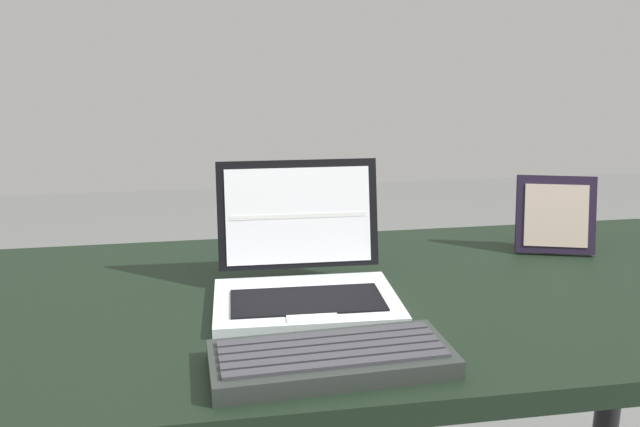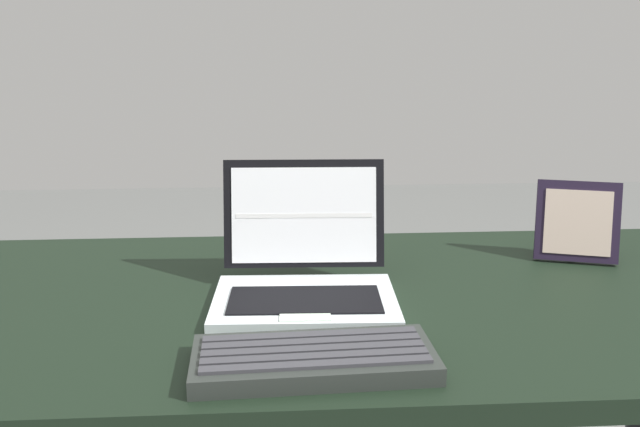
{
  "view_description": "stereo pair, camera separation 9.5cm",
  "coord_description": "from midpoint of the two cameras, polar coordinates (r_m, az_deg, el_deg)",
  "views": [
    {
      "loc": [
        -0.1,
        -0.96,
        1.11
      ],
      "look_at": [
        0.05,
        -0.06,
        0.86
      ],
      "focal_mm": 36.99,
      "sensor_mm": 36.0,
      "label": 1
    },
    {
      "loc": [
        -0.0,
        -0.97,
        1.11
      ],
      "look_at": [
        0.05,
        -0.06,
        0.86
      ],
      "focal_mm": 36.99,
      "sensor_mm": 36.0,
      "label": 2
    }
  ],
  "objects": [
    {
      "name": "photo_frame",
      "position": [
        1.3,
        17.77,
        -0.17
      ],
      "size": [
        0.15,
        0.09,
        0.15
      ],
      "color": "black",
      "rests_on": "desk"
    },
    {
      "name": "laptop_front",
      "position": [
        1.02,
        -4.08,
        -5.37
      ],
      "size": [
        0.28,
        0.24,
        0.2
      ],
      "color": "silver",
      "rests_on": "desk"
    },
    {
      "name": "external_keyboard",
      "position": [
        0.83,
        -2.35,
        -12.48
      ],
      "size": [
        0.3,
        0.14,
        0.03
      ],
      "color": "#2A2F2B",
      "rests_on": "desk"
    },
    {
      "name": "desk",
      "position": [
        1.08,
        -5.98,
        -11.44
      ],
      "size": [
        1.7,
        0.67,
        0.71
      ],
      "color": "black",
      "rests_on": "ground"
    }
  ]
}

